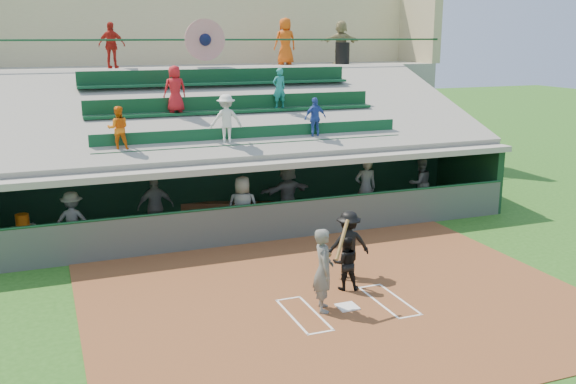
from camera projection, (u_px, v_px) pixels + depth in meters
name	position (u px, v px, depth m)	size (l,w,h in m)	color
ground	(347.00, 308.00, 13.88)	(100.00, 100.00, 0.00)	#235317
dirt_slab	(337.00, 299.00, 14.34)	(11.00, 9.00, 0.02)	brown
home_plate	(347.00, 307.00, 13.88)	(0.43, 0.43, 0.03)	white
batters_box_chalk	(347.00, 307.00, 13.88)	(2.65, 1.85, 0.01)	white
dugout_floor	(251.00, 224.00, 20.00)	(16.00, 3.50, 0.04)	gray
concourse_slab	(198.00, 124.00, 25.57)	(20.00, 3.00, 4.60)	gray
grandstand	(218.00, 136.00, 22.87)	(20.40, 10.40, 7.80)	#4D514C
batter_at_plate	(324.00, 270.00, 13.55)	(0.93, 0.80, 1.95)	#51534F
catcher	(346.00, 263.00, 14.74)	(0.62, 0.48, 1.27)	black
home_umpire	(348.00, 244.00, 15.52)	(1.06, 0.61, 1.64)	black
dugout_bench	(233.00, 209.00, 20.94)	(13.74, 0.41, 0.41)	#925A35
white_table	(24.00, 240.00, 17.29)	(0.79, 0.59, 0.69)	white
water_cooler	(22.00, 221.00, 17.24)	(0.36, 0.36, 0.36)	#D75C0C
dugout_player_a	(73.00, 221.00, 17.41)	(1.05, 0.60, 1.62)	#61635E
dugout_player_b	(156.00, 207.00, 18.51)	(1.05, 0.44, 1.79)	#575954
dugout_player_c	(243.00, 208.00, 18.29)	(0.90, 0.59, 1.85)	#565954
dugout_player_d	(288.00, 193.00, 20.04)	(1.72, 0.55, 1.85)	#5C5F59
dugout_player_e	(365.00, 188.00, 20.42)	(0.71, 0.47, 1.96)	#545752
dugout_player_f	(420.00, 183.00, 21.68)	(0.83, 0.64, 1.70)	#535651
trash_bin	(342.00, 53.00, 26.49)	(0.59, 0.59, 0.88)	black
concourse_staff_a	(112.00, 45.00, 22.69)	(0.95, 0.40, 1.62)	red
concourse_staff_b	(285.00, 41.00, 25.69)	(0.90, 0.59, 1.85)	#D24B0C
concourse_staff_c	(341.00, 42.00, 26.61)	(1.63, 0.52, 1.76)	tan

